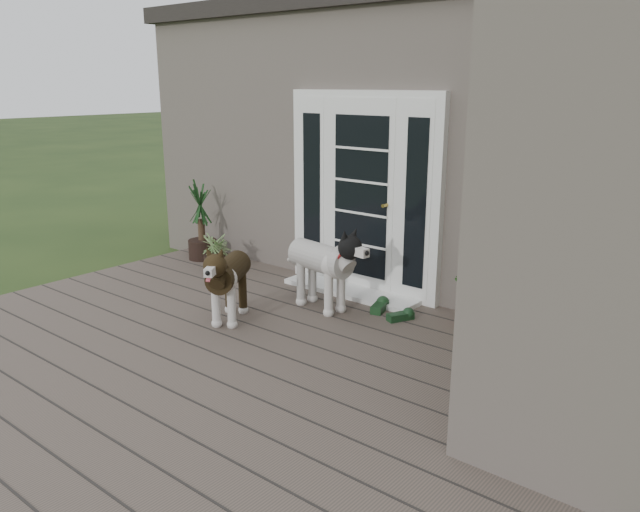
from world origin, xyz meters
The scene contains 15 objects.
deck centered at (0.00, 0.40, 0.06)m, with size 6.20×4.60×0.12m, color #6B5B4C.
house_main centered at (0.00, 4.65, 1.55)m, with size 7.40×4.00×3.10m, color #665E54.
roof_main centered at (0.00, 4.65, 3.20)m, with size 7.60×4.20×0.20m, color #2D2826.
door_unit centered at (-0.20, 2.60, 1.19)m, with size 1.90×0.14×2.15m, color white.
door_step centered at (-0.20, 2.40, 0.14)m, with size 1.60×0.40×0.05m, color white.
brindle_dog centered at (-0.63, 1.02, 0.47)m, with size 0.36×0.85×0.71m, color #312411, non-canonical shape.
white_dog centered at (-0.15, 1.83, 0.51)m, with size 0.40×0.93×0.78m, color white, non-canonical shape.
spider_plant centered at (-1.95, 2.02, 0.40)m, with size 0.52×0.52×0.55m, color #90A364, non-canonical shape.
yucca centered at (-2.53, 2.30, 0.62)m, with size 0.69×0.69×0.99m, color black, non-canonical shape.
herb_a centered at (1.23, 2.40, 0.39)m, with size 0.42×0.42×0.53m, color #1B6121.
herb_b centered at (1.51, 2.40, 0.42)m, with size 0.40×0.40×0.60m, color #20641C.
herb_c centered at (1.81, 2.07, 0.40)m, with size 0.35×0.35×0.55m, color #175319.
sapling centered at (2.24, 1.74, 0.98)m, with size 0.51×0.51×1.73m, color #175017, non-canonical shape.
clog_left centered at (0.35, 2.15, 0.17)m, with size 0.16×0.33×0.10m, color #153619, non-canonical shape.
clog_right centered at (0.65, 2.06, 0.17)m, with size 0.14×0.30×0.09m, color black, non-canonical shape.
Camera 1 is at (3.65, -2.82, 2.34)m, focal length 35.10 mm.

